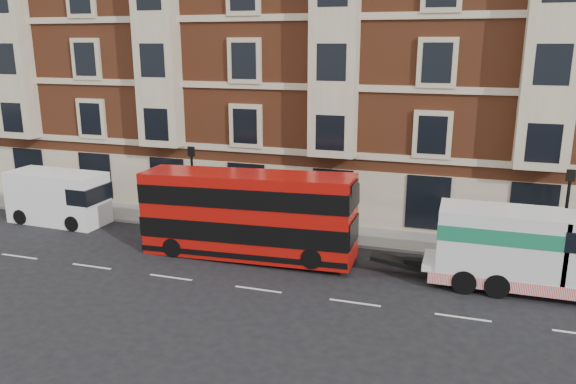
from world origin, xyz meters
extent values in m
plane|color=black|center=(0.00, 0.00, 0.00)|extent=(120.00, 120.00, 0.00)
cube|color=slate|center=(0.00, 7.50, 0.07)|extent=(90.00, 3.00, 0.15)
cube|color=brown|center=(0.50, 15.00, 9.00)|extent=(45.00, 12.00, 18.00)
cylinder|color=black|center=(-6.00, 6.20, 2.15)|extent=(0.14, 0.14, 4.00)
cube|color=black|center=(-6.00, 6.20, 4.25)|extent=(0.35, 0.15, 0.50)
cylinder|color=black|center=(12.00, 6.20, 2.15)|extent=(0.14, 0.14, 4.00)
cube|color=black|center=(12.00, 6.20, 4.25)|extent=(0.35, 0.15, 0.50)
cube|color=#B10F09|center=(-1.72, 3.21, 2.08)|extent=(9.93, 2.22, 3.90)
cube|color=black|center=(-1.72, 3.21, 1.51)|extent=(9.97, 2.28, 0.93)
cube|color=black|center=(-1.72, 3.21, 3.10)|extent=(9.97, 2.28, 0.89)
cylinder|color=black|center=(-5.09, 2.21, 0.46)|extent=(0.92, 0.28, 0.92)
cylinder|color=black|center=(-5.09, 4.22, 0.46)|extent=(0.92, 0.28, 0.92)
cylinder|color=black|center=(1.65, 2.21, 0.73)|extent=(0.92, 0.28, 0.92)
cylinder|color=black|center=(1.65, 4.22, 0.73)|extent=(0.92, 0.28, 0.92)
cube|color=silver|center=(10.28, 3.21, 0.84)|extent=(7.98, 2.04, 0.27)
cube|color=silver|center=(9.21, 3.21, 2.04)|extent=(4.79, 2.22, 2.57)
cube|color=#19714D|center=(9.21, 3.21, 2.48)|extent=(4.83, 2.26, 0.62)
cube|color=red|center=(10.10, 3.21, 0.53)|extent=(7.09, 2.28, 0.49)
cylinder|color=black|center=(9.21, 2.21, 0.49)|extent=(0.98, 0.35, 0.98)
cylinder|color=black|center=(9.21, 4.22, 0.49)|extent=(0.98, 0.35, 0.98)
cylinder|color=black|center=(7.97, 2.21, 0.49)|extent=(0.98, 0.35, 0.98)
cylinder|color=black|center=(7.97, 4.22, 0.49)|extent=(0.98, 0.35, 0.98)
cube|color=white|center=(-13.73, 5.00, 1.43)|extent=(5.57, 2.41, 2.86)
cylinder|color=black|center=(-15.53, 4.03, 0.42)|extent=(0.84, 0.31, 0.83)
cylinder|color=black|center=(-15.45, 6.11, 0.42)|extent=(0.84, 0.31, 0.83)
cylinder|color=black|center=(-12.02, 3.89, 0.42)|extent=(0.84, 0.31, 0.83)
cylinder|color=black|center=(-11.94, 5.97, 0.42)|extent=(0.84, 0.31, 0.83)
imported|color=#1B2E37|center=(-13.44, 6.15, 0.93)|extent=(0.68, 0.59, 1.56)
camera|label=1|loc=(7.56, -19.70, 9.74)|focal=35.00mm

